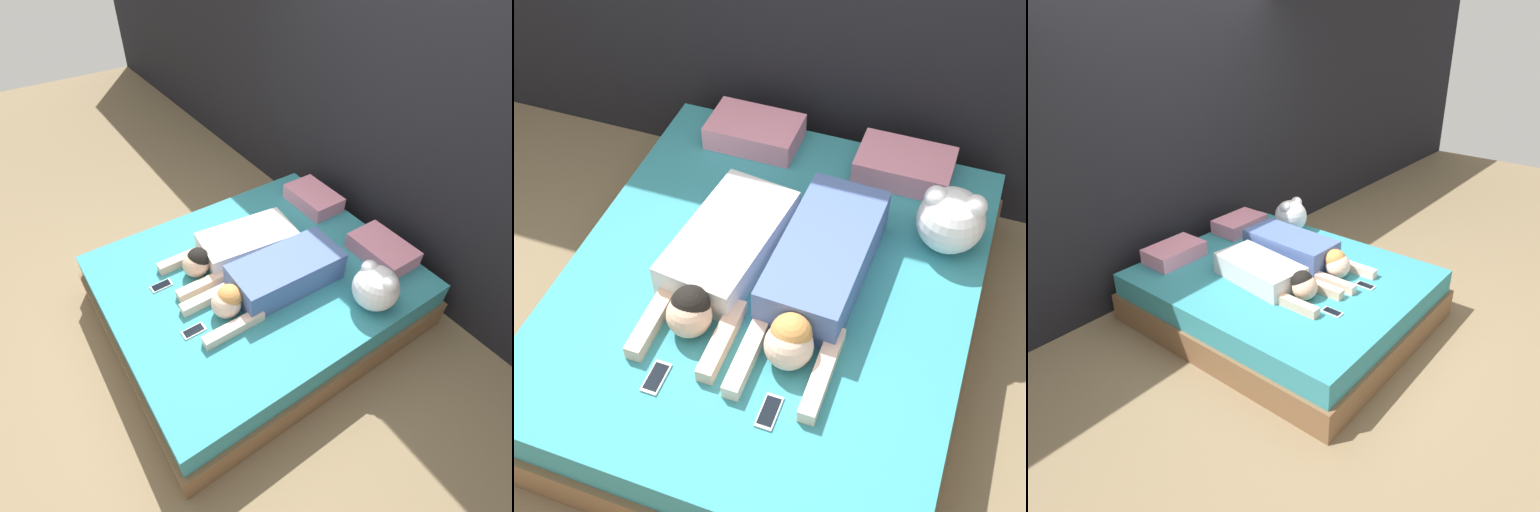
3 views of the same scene
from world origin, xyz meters
TOP-DOWN VIEW (x-y plane):
  - ground_plane at (0.00, 0.00)m, footprint 12.00×12.00m
  - bed at (0.00, 0.00)m, footprint 1.85×2.17m
  - pillow_head_left at (-0.40, 0.87)m, footprint 0.47×0.30m
  - pillow_head_right at (0.40, 0.87)m, footprint 0.47×0.30m
  - person_left at (-0.22, -0.04)m, footprint 0.45×1.04m
  - person_right at (0.21, 0.00)m, footprint 0.39×1.13m
  - cell_phone_left at (-0.25, -0.64)m, footprint 0.07×0.15m
  - cell_phone_right at (0.22, -0.63)m, footprint 0.07×0.15m
  - plush_toy at (0.69, 0.47)m, footprint 0.31×0.31m

SIDE VIEW (x-z plane):
  - ground_plane at x=0.00m, z-range 0.00..0.00m
  - bed at x=0.00m, z-range 0.00..0.42m
  - cell_phone_left at x=-0.25m, z-range 0.43..0.44m
  - cell_phone_right at x=0.22m, z-range 0.43..0.44m
  - pillow_head_left at x=-0.40m, z-range 0.43..0.56m
  - pillow_head_right at x=0.40m, z-range 0.43..0.56m
  - person_left at x=-0.22m, z-range 0.41..0.63m
  - person_right at x=0.21m, z-range 0.42..0.65m
  - plush_toy at x=0.69m, z-range 0.43..0.75m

